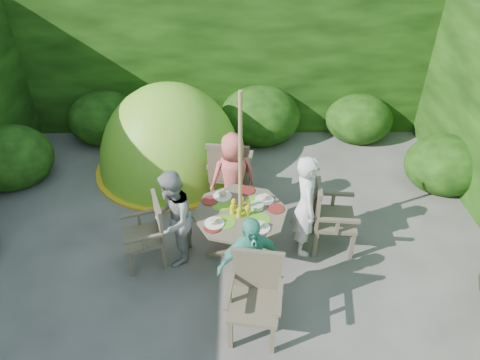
{
  "coord_description": "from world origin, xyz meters",
  "views": [
    {
      "loc": [
        0.18,
        -3.66,
        3.88
      ],
      "look_at": [
        0.21,
        0.7,
        0.85
      ],
      "focal_mm": 32.0,
      "sensor_mm": 36.0,
      "label": 1
    }
  ],
  "objects_px": {
    "parasol_pole": "(240,182)",
    "child_front": "(249,264)",
    "garden_chair_front": "(255,295)",
    "garden_chair_left": "(148,232)",
    "patio_table": "(241,218)",
    "garden_chair_back": "(230,171)",
    "child_back": "(233,176)",
    "dome_tent": "(173,167)",
    "child_right": "(306,206)",
    "child_left": "(173,219)",
    "garden_chair_right": "(328,214)"
  },
  "relations": [
    {
      "from": "garden_chair_right",
      "to": "garden_chair_left",
      "type": "bearing_deg",
      "value": 101.57
    },
    {
      "from": "child_front",
      "to": "dome_tent",
      "type": "relative_size",
      "value": 0.42
    },
    {
      "from": "garden_chair_left",
      "to": "child_front",
      "type": "bearing_deg",
      "value": 41.31
    },
    {
      "from": "garden_chair_front",
      "to": "parasol_pole",
      "type": "bearing_deg",
      "value": 105.83
    },
    {
      "from": "parasol_pole",
      "to": "garden_chair_left",
      "type": "distance_m",
      "value": 1.28
    },
    {
      "from": "garden_chair_front",
      "to": "garden_chair_left",
      "type": "bearing_deg",
      "value": 149.98
    },
    {
      "from": "garden_chair_right",
      "to": "child_left",
      "type": "relative_size",
      "value": 0.76
    },
    {
      "from": "parasol_pole",
      "to": "dome_tent",
      "type": "height_order",
      "value": "parasol_pole"
    },
    {
      "from": "child_right",
      "to": "child_back",
      "type": "distance_m",
      "value": 1.13
    },
    {
      "from": "garden_chair_left",
      "to": "child_left",
      "type": "xyz_separation_m",
      "value": [
        0.31,
        0.02,
        0.18
      ]
    },
    {
      "from": "child_right",
      "to": "child_back",
      "type": "bearing_deg",
      "value": 51.33
    },
    {
      "from": "garden_chair_back",
      "to": "garden_chair_left",
      "type": "bearing_deg",
      "value": 58.87
    },
    {
      "from": "garden_chair_back",
      "to": "child_back",
      "type": "bearing_deg",
      "value": 108.25
    },
    {
      "from": "garden_chair_right",
      "to": "child_left",
      "type": "bearing_deg",
      "value": 102.06
    },
    {
      "from": "dome_tent",
      "to": "child_front",
      "type": "bearing_deg",
      "value": -83.29
    },
    {
      "from": "garden_chair_front",
      "to": "child_right",
      "type": "height_order",
      "value": "child_right"
    },
    {
      "from": "garden_chair_right",
      "to": "patio_table",
      "type": "bearing_deg",
      "value": 102.4
    },
    {
      "from": "child_left",
      "to": "patio_table",
      "type": "bearing_deg",
      "value": 100.1
    },
    {
      "from": "dome_tent",
      "to": "child_right",
      "type": "bearing_deg",
      "value": -61.78
    },
    {
      "from": "patio_table",
      "to": "dome_tent",
      "type": "bearing_deg",
      "value": 118.79
    },
    {
      "from": "garden_chair_right",
      "to": "child_front",
      "type": "xyz_separation_m",
      "value": [
        -1.0,
        -0.93,
        0.09
      ]
    },
    {
      "from": "child_left",
      "to": "dome_tent",
      "type": "height_order",
      "value": "dome_tent"
    },
    {
      "from": "patio_table",
      "to": "child_front",
      "type": "height_order",
      "value": "child_front"
    },
    {
      "from": "garden_chair_right",
      "to": "garden_chair_back",
      "type": "height_order",
      "value": "garden_chair_back"
    },
    {
      "from": "dome_tent",
      "to": "patio_table",
      "type": "bearing_deg",
      "value": -77.48
    },
    {
      "from": "child_front",
      "to": "child_left",
      "type": "bearing_deg",
      "value": 120.67
    },
    {
      "from": "patio_table",
      "to": "child_back",
      "type": "bearing_deg",
      "value": 96.59
    },
    {
      "from": "parasol_pole",
      "to": "child_left",
      "type": "height_order",
      "value": "parasol_pole"
    },
    {
      "from": "patio_table",
      "to": "garden_chair_right",
      "type": "distance_m",
      "value": 1.09
    },
    {
      "from": "parasol_pole",
      "to": "child_front",
      "type": "xyz_separation_m",
      "value": [
        0.09,
        -0.8,
        -0.49
      ]
    },
    {
      "from": "parasol_pole",
      "to": "garden_chair_left",
      "type": "height_order",
      "value": "parasol_pole"
    },
    {
      "from": "garden_chair_front",
      "to": "dome_tent",
      "type": "xyz_separation_m",
      "value": [
        -1.25,
        3.12,
        -0.48
      ]
    },
    {
      "from": "garden_chair_back",
      "to": "dome_tent",
      "type": "relative_size",
      "value": 0.35
    },
    {
      "from": "garden_chair_left",
      "to": "garden_chair_back",
      "type": "bearing_deg",
      "value": 122.55
    },
    {
      "from": "garden_chair_back",
      "to": "child_front",
      "type": "relative_size",
      "value": 0.82
    },
    {
      "from": "child_left",
      "to": "child_back",
      "type": "bearing_deg",
      "value": 145.04
    },
    {
      "from": "garden_chair_front",
      "to": "child_front",
      "type": "distance_m",
      "value": 0.33
    },
    {
      "from": "child_back",
      "to": "dome_tent",
      "type": "distance_m",
      "value": 1.72
    },
    {
      "from": "parasol_pole",
      "to": "child_back",
      "type": "height_order",
      "value": "parasol_pole"
    },
    {
      "from": "parasol_pole",
      "to": "child_right",
      "type": "bearing_deg",
      "value": 6.31
    },
    {
      "from": "garden_chair_right",
      "to": "garden_chair_front",
      "type": "relative_size",
      "value": 1.06
    },
    {
      "from": "garden_chair_left",
      "to": "garden_chair_front",
      "type": "xyz_separation_m",
      "value": [
        1.24,
        -0.99,
        0.03
      ]
    },
    {
      "from": "patio_table",
      "to": "child_front",
      "type": "xyz_separation_m",
      "value": [
        0.08,
        -0.8,
        0.04
      ]
    },
    {
      "from": "child_left",
      "to": "garden_chair_left",
      "type": "bearing_deg",
      "value": -82.96
    },
    {
      "from": "garden_chair_back",
      "to": "garden_chair_front",
      "type": "bearing_deg",
      "value": 105.15
    },
    {
      "from": "patio_table",
      "to": "child_back",
      "type": "relative_size",
      "value": 1.0
    },
    {
      "from": "garden_chair_front",
      "to": "garden_chair_back",
      "type": "bearing_deg",
      "value": 105.87
    },
    {
      "from": "child_right",
      "to": "child_left",
      "type": "height_order",
      "value": "child_right"
    },
    {
      "from": "parasol_pole",
      "to": "garden_chair_right",
      "type": "height_order",
      "value": "parasol_pole"
    },
    {
      "from": "garden_chair_back",
      "to": "child_back",
      "type": "xyz_separation_m",
      "value": [
        0.05,
        -0.29,
        0.1
      ]
    }
  ]
}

